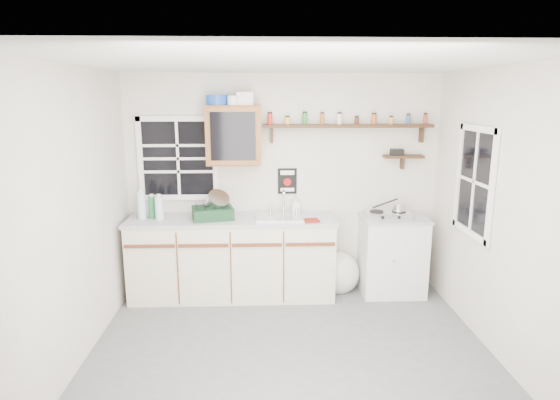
% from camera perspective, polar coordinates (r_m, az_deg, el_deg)
% --- Properties ---
extents(room, '(3.64, 3.24, 2.54)m').
position_cam_1_polar(room, '(3.89, 1.40, -2.26)').
color(room, '#525255').
rests_on(room, ground).
extents(main_cabinet, '(2.31, 0.63, 0.92)m').
position_cam_1_polar(main_cabinet, '(5.37, -5.80, -6.91)').
color(main_cabinet, beige).
rests_on(main_cabinet, floor).
extents(right_cabinet, '(0.73, 0.57, 0.91)m').
position_cam_1_polar(right_cabinet, '(5.59, 13.47, -6.48)').
color(right_cabinet, silver).
rests_on(right_cabinet, floor).
extents(sink, '(0.52, 0.44, 0.29)m').
position_cam_1_polar(sink, '(5.23, -0.03, -2.00)').
color(sink, silver).
rests_on(sink, main_cabinet).
extents(upper_cabinet, '(0.60, 0.32, 0.65)m').
position_cam_1_polar(upper_cabinet, '(5.23, -5.64, 7.87)').
color(upper_cabinet, brown).
rests_on(upper_cabinet, wall_back).
extents(upper_cabinet_clutter, '(0.52, 0.24, 0.14)m').
position_cam_1_polar(upper_cabinet_clutter, '(5.21, -6.35, 12.07)').
color(upper_cabinet_clutter, '#173F9A').
rests_on(upper_cabinet_clutter, upper_cabinet).
extents(spice_shelf, '(1.91, 0.18, 0.35)m').
position_cam_1_polar(spice_shelf, '(5.36, 8.08, 9.04)').
color(spice_shelf, black).
rests_on(spice_shelf, wall_back).
extents(secondary_shelf, '(0.45, 0.16, 0.24)m').
position_cam_1_polar(secondary_shelf, '(5.56, 14.58, 5.23)').
color(secondary_shelf, black).
rests_on(secondary_shelf, wall_back).
extents(warning_sign, '(0.22, 0.02, 0.30)m').
position_cam_1_polar(warning_sign, '(5.44, 0.90, 2.32)').
color(warning_sign, black).
rests_on(warning_sign, wall_back).
extents(window_back, '(0.93, 0.03, 0.98)m').
position_cam_1_polar(window_back, '(5.47, -12.33, 4.96)').
color(window_back, black).
rests_on(window_back, wall_back).
extents(window_right, '(0.03, 0.78, 1.08)m').
position_cam_1_polar(window_right, '(4.82, 22.67, 2.08)').
color(window_right, black).
rests_on(window_right, wall_back).
extents(water_bottles, '(0.29, 0.17, 0.33)m').
position_cam_1_polar(water_bottles, '(5.33, -15.53, -0.76)').
color(water_bottles, silver).
rests_on(water_bottles, main_cabinet).
extents(dish_rack, '(0.50, 0.41, 0.33)m').
position_cam_1_polar(dish_rack, '(5.20, -8.03, -1.15)').
color(dish_rack, black).
rests_on(dish_rack, main_cabinet).
extents(soap_bottle, '(0.10, 0.10, 0.20)m').
position_cam_1_polar(soap_bottle, '(5.43, 1.89, -0.51)').
color(soap_bottle, silver).
rests_on(soap_bottle, main_cabinet).
extents(rag, '(0.18, 0.16, 0.02)m').
position_cam_1_polar(rag, '(5.07, 3.85, -2.51)').
color(rag, maroon).
rests_on(rag, main_cabinet).
extents(hotplate, '(0.52, 0.30, 0.07)m').
position_cam_1_polar(hotplate, '(5.41, 12.98, -1.69)').
color(hotplate, silver).
rests_on(hotplate, right_cabinet).
extents(saucepan, '(0.35, 0.20, 0.15)m').
position_cam_1_polar(saucepan, '(5.43, 14.22, -0.89)').
color(saucepan, silver).
rests_on(saucepan, hotplate).
extents(trash_bag, '(0.45, 0.41, 0.51)m').
position_cam_1_polar(trash_bag, '(5.59, 7.20, -8.79)').
color(trash_bag, silver).
rests_on(trash_bag, floor).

